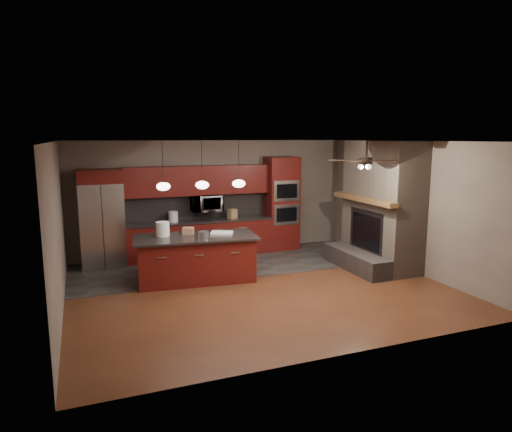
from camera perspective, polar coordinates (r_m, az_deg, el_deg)
name	(u,v)px	position (r m, az deg, el deg)	size (l,w,h in m)	color
ground	(258,287)	(8.95, 0.31, -8.91)	(7.00, 7.00, 0.00)	brown
ceiling	(259,141)	(8.48, 0.33, 9.32)	(7.00, 6.00, 0.02)	white
back_wall	(215,197)	(11.42, -5.21, 2.36)	(7.00, 0.02, 2.80)	gray
right_wall	(409,206)	(10.39, 18.59, 1.15)	(0.02, 6.00, 2.80)	gray
left_wall	(57,230)	(8.03, -23.60, -1.59)	(0.02, 6.00, 2.80)	gray
slate_tile_patch	(230,263)	(10.57, -3.28, -5.95)	(7.00, 2.40, 0.01)	#363331
fireplace_column	(380,210)	(10.44, 15.20, 0.78)	(1.30, 2.10, 2.80)	#6F5E4F
back_cabinetry	(199,220)	(11.13, -7.15, -0.51)	(3.59, 0.64, 2.20)	#5D1111
oven_tower	(282,204)	(11.74, 3.23, 1.56)	(0.80, 0.63, 2.38)	#5D1111
microwave	(207,203)	(11.12, -6.21, 1.62)	(0.73, 0.41, 0.50)	silver
refrigerator	(102,219)	(10.66, -18.72, -0.33)	(0.94, 0.75, 2.18)	silver
kitchen_island	(196,258)	(9.32, -7.52, -5.25)	(2.53, 1.35, 0.92)	#5D1111
white_bucket	(163,229)	(9.29, -11.59, -1.61)	(0.27, 0.27, 0.29)	white
paint_can	(203,235)	(9.00, -6.60, -2.34)	(0.20, 0.20, 0.13)	#A9A8AD
paint_tray	(222,233)	(9.35, -4.30, -2.13)	(0.44, 0.31, 0.04)	white
cardboard_box	(188,231)	(9.39, -8.49, -1.86)	(0.22, 0.16, 0.14)	#A47755
counter_bucket	(173,217)	(10.93, -10.30, -0.08)	(0.22, 0.22, 0.25)	white
counter_box	(232,214)	(11.24, -2.98, 0.28)	(0.21, 0.16, 0.23)	#9F8052
pendant_left	(163,186)	(8.76, -11.51, 3.66)	(0.26, 0.26, 0.92)	black
pendant_center	(202,185)	(8.91, -6.74, 3.90)	(0.26, 0.26, 0.92)	black
pendant_right	(239,183)	(9.13, -2.17, 4.09)	(0.26, 0.26, 0.92)	black
ceiling_fan	(366,160)	(8.63, 13.61, 6.78)	(1.27, 1.33, 0.41)	black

